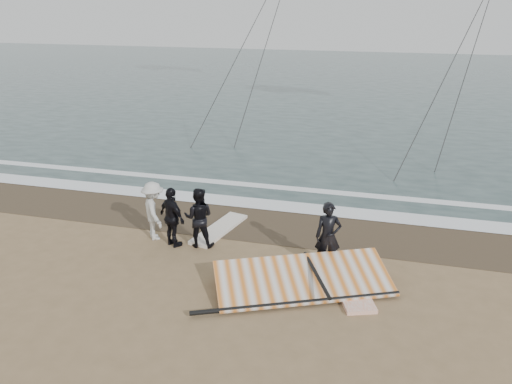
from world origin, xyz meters
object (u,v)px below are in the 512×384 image
board_white (348,283)px  sail_rig (302,279)px  board_cream (219,229)px  man_main (328,236)px

board_white → sail_rig: 1.14m
board_cream → sail_rig: sail_rig is taller
man_main → board_white: size_ratio=0.72×
man_main → sail_rig: size_ratio=0.40×
board_cream → sail_rig: 3.79m
board_white → board_cream: 4.52m
man_main → sail_rig: (-0.47, -1.05, -0.70)m
board_cream → sail_rig: size_ratio=0.53×
board_cream → sail_rig: (2.91, -2.42, 0.15)m
board_white → sail_rig: bearing=175.9°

